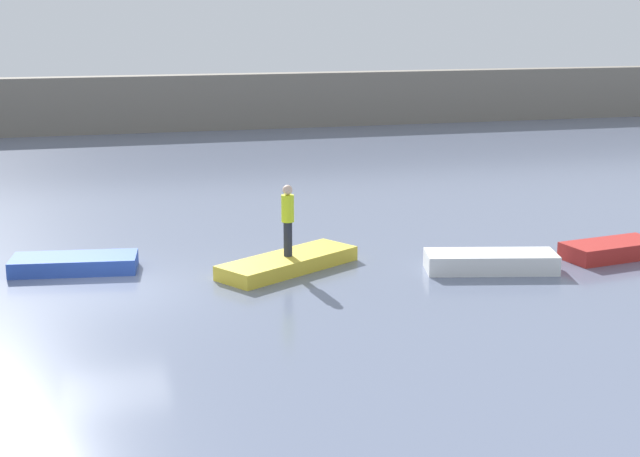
{
  "coord_description": "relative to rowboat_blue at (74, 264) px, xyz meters",
  "views": [
    {
      "loc": [
        -0.68,
        -21.54,
        6.53
      ],
      "look_at": [
        5.67,
        2.21,
        0.68
      ],
      "focal_mm": 52.49,
      "sensor_mm": 36.0,
      "label": 1
    }
  ],
  "objects": [
    {
      "name": "rowboat_white",
      "position": [
        10.19,
        -2.71,
        0.04
      ],
      "size": [
        3.46,
        1.88,
        0.48
      ],
      "primitive_type": "cube",
      "rotation": [
        0.0,
        0.0,
        -0.24
      ],
      "color": "white",
      "rests_on": "ground_plane"
    },
    {
      "name": "rowboat_red",
      "position": [
        13.84,
        -2.38,
        0.02
      ],
      "size": [
        2.81,
        1.57,
        0.44
      ],
      "primitive_type": "cube",
      "rotation": [
        0.0,
        0.0,
        0.16
      ],
      "color": "red",
      "rests_on": "ground_plane"
    },
    {
      "name": "ground_plane",
      "position": [
        0.8,
        -2.07,
        -0.2
      ],
      "size": [
        120.0,
        120.0,
        0.0
      ],
      "primitive_type": "plane",
      "color": "slate"
    },
    {
      "name": "rowboat_blue",
      "position": [
        0.0,
        0.0,
        0.0
      ],
      "size": [
        3.25,
        1.68,
        0.39
      ],
      "primitive_type": "cube",
      "rotation": [
        0.0,
        0.0,
        -0.14
      ],
      "color": "#2B4CAD",
      "rests_on": "ground_plane"
    },
    {
      "name": "person_hiviz_shirt",
      "position": [
        5.25,
        -1.29,
        1.2
      ],
      "size": [
        0.32,
        0.32,
        1.83
      ],
      "color": "#232838",
      "rests_on": "rowboat_yellow"
    },
    {
      "name": "embankment_wall",
      "position": [
        0.8,
        26.99,
        1.29
      ],
      "size": [
        80.0,
        1.2,
        2.97
      ],
      "primitive_type": "cube",
      "color": "gray",
      "rests_on": "ground_plane"
    },
    {
      "name": "rowboat_yellow",
      "position": [
        5.25,
        -1.29,
        -0.01
      ],
      "size": [
        3.98,
        3.09,
        0.37
      ],
      "primitive_type": "cube",
      "rotation": [
        0.0,
        0.0,
        0.54
      ],
      "color": "gold",
      "rests_on": "ground_plane"
    }
  ]
}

